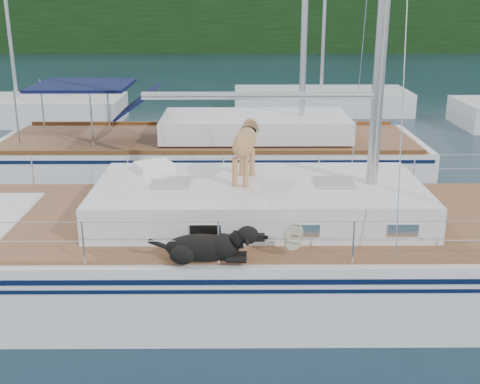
{
  "coord_description": "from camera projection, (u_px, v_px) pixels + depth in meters",
  "views": [
    {
      "loc": [
        0.44,
        -9.15,
        4.64
      ],
      "look_at": [
        0.5,
        0.2,
        1.6
      ],
      "focal_mm": 45.0,
      "sensor_mm": 36.0,
      "label": 1
    }
  ],
  "objects": [
    {
      "name": "main_sailboat",
      "position": [
        215.0,
        249.0,
        9.93
      ],
      "size": [
        12.0,
        3.83,
        14.01
      ],
      "color": "white",
      "rests_on": "ground"
    },
    {
      "name": "ground",
      "position": [
        210.0,
        286.0,
        10.14
      ],
      "size": [
        120.0,
        120.0,
        0.0
      ],
      "primitive_type": "plane",
      "color": "black",
      "rests_on": "ground"
    },
    {
      "name": "tree_line",
      "position": [
        231.0,
        17.0,
        52.0
      ],
      "size": [
        90.0,
        3.0,
        6.0
      ],
      "primitive_type": "cube",
      "color": "black",
      "rests_on": "ground"
    },
    {
      "name": "neighbor_sailboat",
      "position": [
        214.0,
        156.0,
        15.88
      ],
      "size": [
        11.0,
        3.5,
        13.3
      ],
      "color": "white",
      "rests_on": "ground"
    },
    {
      "name": "shore_bank",
      "position": [
        231.0,
        44.0,
        53.88
      ],
      "size": [
        92.0,
        1.0,
        1.2
      ],
      "primitive_type": "cube",
      "color": "#595147",
      "rests_on": "ground"
    },
    {
      "name": "bg_boat_center",
      "position": [
        321.0,
        102.0,
        25.24
      ],
      "size": [
        7.2,
        3.0,
        11.65
      ],
      "color": "white",
      "rests_on": "ground"
    },
    {
      "name": "bg_boat_west",
      "position": [
        18.0,
        111.0,
        23.26
      ],
      "size": [
        8.0,
        3.0,
        11.65
      ],
      "color": "white",
      "rests_on": "ground"
    }
  ]
}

